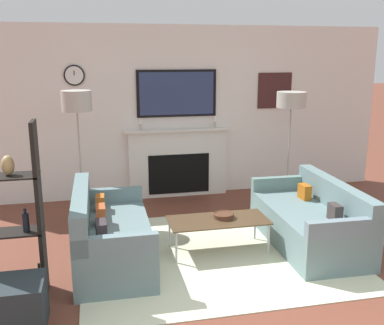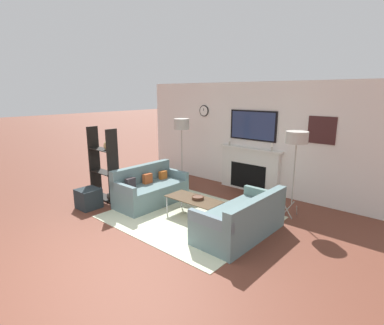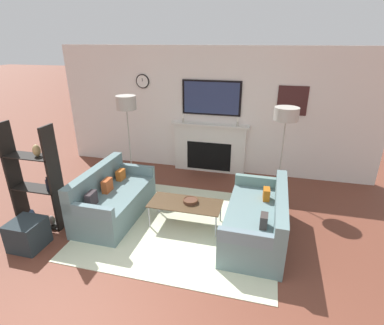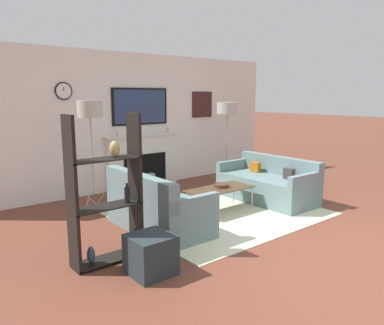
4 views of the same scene
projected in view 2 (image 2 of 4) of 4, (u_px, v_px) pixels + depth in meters
name	position (u px, v px, depth m)	size (l,w,h in m)	color
ground_plane	(88.00, 265.00, 4.37)	(60.00, 60.00, 0.00)	brown
fireplace_wall	(253.00, 143.00, 7.49)	(6.95, 0.28, 2.70)	white
area_rug	(190.00, 217.00, 6.03)	(3.01, 2.58, 0.01)	beige
couch_left	(150.00, 190.00, 6.73)	(0.81, 1.63, 0.84)	slate
couch_right	(242.00, 220.00, 5.20)	(0.88, 1.77, 0.77)	slate
coffee_table	(194.00, 200.00, 5.94)	(1.15, 0.53, 0.39)	#4C3823
decorative_bowl	(198.00, 197.00, 5.91)	(0.24, 0.24, 0.06)	#523021
floor_lamp_left	(182.00, 125.00, 7.63)	(0.39, 0.39, 1.80)	#9E998E
floor_lamp_right	(297.00, 139.00, 5.72)	(0.42, 0.42, 1.73)	#9E998E
shelf_unit	(104.00, 168.00, 6.88)	(0.80, 0.28, 1.68)	black
ottoman	(89.00, 198.00, 6.47)	(0.44, 0.44, 0.43)	#242D31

